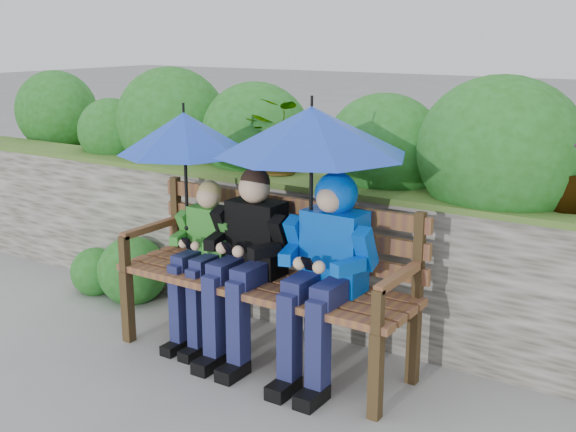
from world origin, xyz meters
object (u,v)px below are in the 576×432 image
Objects in this scene: park_bench at (269,268)px; umbrella_left at (184,133)px; boy_right at (326,260)px; umbrella_right at (312,131)px; boy_middle at (247,254)px; boy_left at (203,252)px.

park_bench is 1.02m from umbrella_left.
umbrella_right is at bearing 164.99° from boy_right.
boy_middle is 0.87m from umbrella_left.
umbrella_left is 0.76× the size of umbrella_right.
boy_middle is at bearing -135.15° from park_bench.
park_bench is at bearing 5.89° from umbrella_left.
boy_left is at bearing 177.96° from boy_middle.
boy_left is at bearing -177.72° from umbrella_right.
umbrella_left reaches higher than boy_right.
boy_right is at bearing -0.13° from boy_left.
umbrella_right is (0.44, 0.04, 0.79)m from boy_middle.
park_bench is at bearing 44.85° from boy_middle.
umbrella_right reaches higher than umbrella_left.
park_bench is 0.96m from umbrella_right.
umbrella_left is at bearing 175.85° from boy_middle.
boy_right reaches higher than boy_left.
boy_left is 0.37m from boy_middle.
park_bench is 1.75× the size of umbrella_right.
park_bench is at bearing 170.71° from umbrella_right.
boy_middle is at bearing -4.15° from umbrella_left.
boy_left is at bearing -9.42° from umbrella_left.
umbrella_left reaches higher than park_bench.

